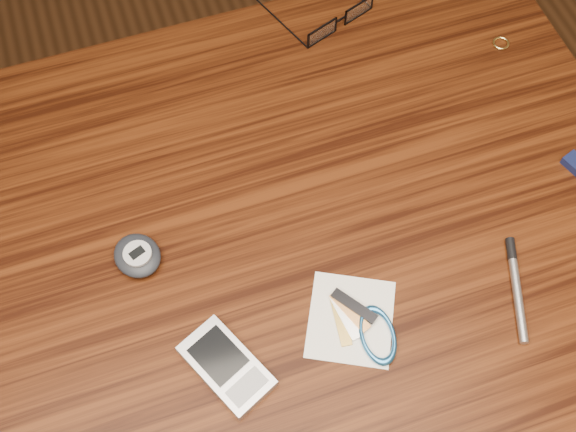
{
  "coord_description": "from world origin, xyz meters",
  "views": [
    {
      "loc": [
        -0.08,
        -0.38,
        1.51
      ],
      "look_at": [
        0.05,
        0.01,
        0.76
      ],
      "focal_mm": 45.0,
      "sensor_mm": 36.0,
      "label": 1
    }
  ],
  "objects_px": {
    "desk": "(254,271)",
    "silver_pen": "(516,281)",
    "eyeglasses": "(337,19)",
    "pda_phone": "(226,366)",
    "notepad_keys": "(364,327)",
    "pedometer": "(137,255)"
  },
  "relations": [
    {
      "from": "notepad_keys",
      "to": "pedometer",
      "type": "bearing_deg",
      "value": 143.21
    },
    {
      "from": "silver_pen",
      "to": "desk",
      "type": "bearing_deg",
      "value": 149.96
    },
    {
      "from": "desk",
      "to": "silver_pen",
      "type": "xyz_separation_m",
      "value": [
        0.27,
        -0.16,
        0.11
      ]
    },
    {
      "from": "pedometer",
      "to": "silver_pen",
      "type": "bearing_deg",
      "value": -22.71
    },
    {
      "from": "eyeglasses",
      "to": "pedometer",
      "type": "xyz_separation_m",
      "value": [
        -0.35,
        -0.26,
        -0.0
      ]
    },
    {
      "from": "eyeglasses",
      "to": "pedometer",
      "type": "height_order",
      "value": "eyeglasses"
    },
    {
      "from": "eyeglasses",
      "to": "pda_phone",
      "type": "height_order",
      "value": "eyeglasses"
    },
    {
      "from": "eyeglasses",
      "to": "pda_phone",
      "type": "distance_m",
      "value": 0.51
    },
    {
      "from": "pda_phone",
      "to": "pedometer",
      "type": "xyz_separation_m",
      "value": [
        -0.06,
        0.16,
        0.0
      ]
    },
    {
      "from": "pedometer",
      "to": "notepad_keys",
      "type": "bearing_deg",
      "value": -36.79
    },
    {
      "from": "notepad_keys",
      "to": "eyeglasses",
      "type": "bearing_deg",
      "value": 73.22
    },
    {
      "from": "pda_phone",
      "to": "pedometer",
      "type": "distance_m",
      "value": 0.17
    },
    {
      "from": "pda_phone",
      "to": "notepad_keys",
      "type": "distance_m",
      "value": 0.16
    },
    {
      "from": "desk",
      "to": "eyeglasses",
      "type": "distance_m",
      "value": 0.37
    },
    {
      "from": "pedometer",
      "to": "silver_pen",
      "type": "height_order",
      "value": "pedometer"
    },
    {
      "from": "pedometer",
      "to": "silver_pen",
      "type": "xyz_separation_m",
      "value": [
        0.4,
        -0.17,
        -0.01
      ]
    },
    {
      "from": "desk",
      "to": "pda_phone",
      "type": "distance_m",
      "value": 0.2
    },
    {
      "from": "desk",
      "to": "notepad_keys",
      "type": "relative_size",
      "value": 7.46
    },
    {
      "from": "notepad_keys",
      "to": "pda_phone",
      "type": "bearing_deg",
      "value": 178.07
    },
    {
      "from": "eyeglasses",
      "to": "silver_pen",
      "type": "distance_m",
      "value": 0.44
    },
    {
      "from": "notepad_keys",
      "to": "silver_pen",
      "type": "distance_m",
      "value": 0.18
    },
    {
      "from": "eyeglasses",
      "to": "notepad_keys",
      "type": "bearing_deg",
      "value": -106.78
    }
  ]
}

